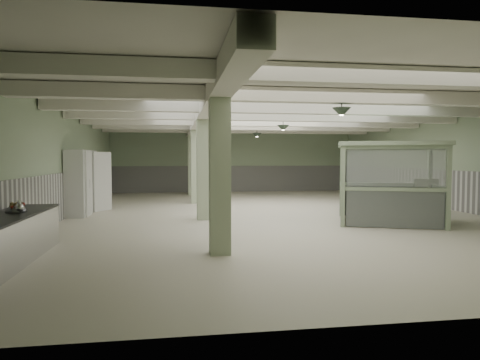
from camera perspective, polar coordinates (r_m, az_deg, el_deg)
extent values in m
plane|color=beige|center=(15.19, 4.35, -4.50)|extent=(20.00, 20.00, 0.00)
cube|color=white|center=(15.15, 4.40, 9.12)|extent=(14.00, 20.00, 0.02)
cube|color=#98B08C|center=(24.91, -0.84, 2.58)|extent=(14.00, 0.02, 3.60)
cube|color=#98B08C|center=(5.79, 27.39, 0.86)|extent=(14.00, 0.02, 3.60)
cube|color=#98B08C|center=(15.11, -22.47, 2.08)|extent=(0.02, 20.00, 3.60)
cube|color=#98B08C|center=(17.99, 26.66, 2.10)|extent=(0.02, 20.00, 3.60)
cube|color=silver|center=(15.15, -22.30, -1.89)|extent=(0.05, 19.90, 1.50)
cube|color=silver|center=(18.02, 26.52, -1.24)|extent=(0.05, 19.90, 1.50)
cube|color=silver|center=(24.91, -0.83, 0.17)|extent=(13.90, 0.05, 1.50)
cube|color=white|center=(14.77, -5.20, 8.42)|extent=(0.45, 19.90, 0.40)
cube|color=white|center=(8.07, 16.89, 13.14)|extent=(13.90, 0.35, 0.32)
cube|color=white|center=(10.36, 10.80, 10.93)|extent=(13.90, 0.35, 0.32)
cube|color=white|center=(12.72, 6.99, 9.47)|extent=(13.90, 0.35, 0.32)
cube|color=white|center=(15.13, 4.40, 8.44)|extent=(13.90, 0.35, 0.32)
cube|color=white|center=(17.57, 2.54, 7.69)|extent=(13.90, 0.35, 0.32)
cube|color=white|center=(20.02, 1.13, 7.12)|extent=(13.90, 0.35, 0.32)
cube|color=white|center=(22.48, 0.03, 6.67)|extent=(13.90, 0.35, 0.32)
cube|color=#AFC09B|center=(8.72, -2.73, 1.80)|extent=(0.42, 0.42, 3.60)
cube|color=#AFC09B|center=(13.70, -4.91, 2.23)|extent=(0.42, 0.42, 3.60)
cube|color=#AFC09B|center=(18.70, -5.92, 2.43)|extent=(0.42, 0.42, 3.60)
cube|color=#AFC09B|center=(22.69, -6.42, 2.52)|extent=(0.42, 0.42, 3.60)
cone|color=#2D3D2E|center=(10.49, 13.38, 8.77)|extent=(0.44, 0.44, 0.22)
cone|color=#2D3D2E|center=(15.70, 5.77, 6.88)|extent=(0.44, 0.44, 0.22)
cone|color=#2D3D2E|center=(20.58, 2.27, 5.97)|extent=(0.44, 0.44, 0.22)
cube|color=silver|center=(16.03, -20.36, -0.18)|extent=(0.62, 2.50, 2.29)
cube|color=silver|center=(15.40, -19.54, -0.29)|extent=(0.06, 0.94, 2.19)
cube|color=silver|center=(16.61, -18.33, -0.04)|extent=(0.54, 0.83, 2.19)
cube|color=silver|center=(15.39, -19.40, -0.29)|extent=(0.02, 0.05, 0.30)
cube|color=silver|center=(16.52, -18.66, -0.06)|extent=(0.02, 0.05, 0.30)
cube|color=#8FA483|center=(12.52, 13.56, -0.84)|extent=(0.16, 0.16, 2.32)
cube|color=#8FA483|center=(14.84, 13.40, -0.25)|extent=(0.16, 0.16, 2.32)
cube|color=#8FA483|center=(12.88, 26.06, -0.96)|extent=(0.16, 0.16, 2.32)
cube|color=#8FA483|center=(15.14, 24.01, -0.37)|extent=(0.16, 0.16, 2.32)
cube|color=#8FA483|center=(13.75, 19.37, 4.50)|extent=(3.76, 3.50, 0.12)
cube|color=silver|center=(12.68, 19.85, -3.66)|extent=(2.43, 0.99, 1.05)
cube|color=silver|center=(12.60, 19.95, 1.90)|extent=(2.43, 0.99, 1.22)
cube|color=silver|center=(14.97, 18.72, -2.65)|extent=(2.43, 0.99, 1.05)
cube|color=silver|center=(14.90, 18.80, 2.06)|extent=(2.43, 0.99, 1.22)
cube|color=silver|center=(13.73, 13.44, -3.07)|extent=(0.82, 2.00, 1.05)
cube|color=silver|center=(13.65, 13.51, 2.07)|extent=(0.82, 2.00, 1.22)
cube|color=silver|center=(14.05, 24.90, -3.13)|extent=(0.82, 2.00, 1.05)
cube|color=silver|center=(13.98, 25.01, 1.89)|extent=(0.82, 2.00, 1.22)
cube|color=#626655|center=(14.98, 23.53, -2.33)|extent=(0.57, 0.69, 1.31)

